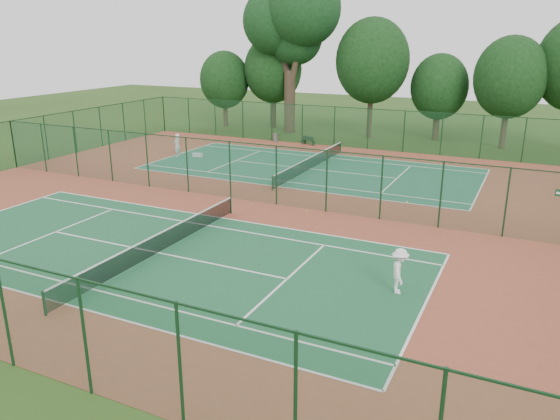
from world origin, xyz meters
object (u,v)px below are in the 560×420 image
object	(u,v)px
bench	(308,140)
big_tree	(292,20)
player_far	(177,145)
player_near	(399,271)
kit_bag	(198,155)
trash_bin	(275,138)

from	to	relation	value
bench	big_tree	xyz separation A→B (m)	(-4.25, 5.64, 10.35)
player_far	player_near	bearing A→B (deg)	47.74
kit_bag	big_tree	distance (m)	17.77
trash_bin	player_far	bearing A→B (deg)	-115.21
kit_bag	player_near	bearing A→B (deg)	-49.29
trash_bin	bench	size ratio (longest dim) A/B	0.59
player_near	player_far	xyz separation A→B (m)	(-22.13, 16.53, 0.03)
player_far	trash_bin	xyz separation A→B (m)	(4.33, 9.19, -0.53)
player_near	trash_bin	size ratio (longest dim) A/B	2.22
kit_bag	bench	bearing A→B (deg)	44.54
trash_bin	big_tree	xyz separation A→B (m)	(-0.94, 5.62, 10.36)
player_far	kit_bag	world-z (taller)	player_far
bench	kit_bag	distance (m)	10.49
trash_bin	big_tree	bearing A→B (deg)	99.54
player_near	trash_bin	xyz separation A→B (m)	(-17.80, 25.72, -0.50)
bench	player_far	bearing A→B (deg)	-112.63
player_near	player_far	distance (m)	27.62
player_far	bench	xyz separation A→B (m)	(7.63, 9.17, -0.52)
kit_bag	big_tree	xyz separation A→B (m)	(1.91, 14.13, 10.61)
player_far	bench	bearing A→B (deg)	134.73
player_far	trash_bin	size ratio (longest dim) A/B	2.30
player_near	bench	world-z (taller)	player_near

